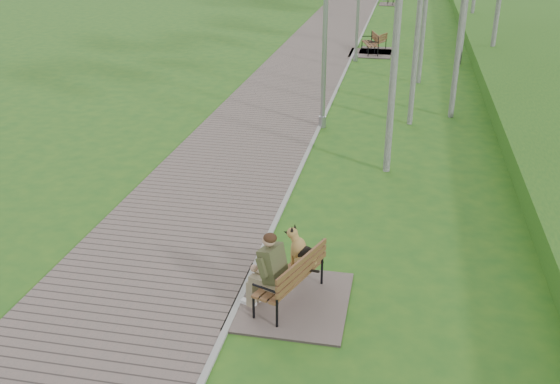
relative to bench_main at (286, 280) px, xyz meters
The scene contains 9 objects.
ground 5.57m from the bench_main, 97.75° to the left, with size 120.00×120.00×0.00m, color #285E1E.
walkway 27.12m from the bench_main, 95.29° to the left, with size 3.50×67.00×0.04m, color #6F605A.
kerb 27.02m from the bench_main, 91.59° to the left, with size 0.10×67.00×0.05m, color #999993.
bench_main is the anchor object (origin of this frame).
bench_second 20.57m from the bench_main, 89.35° to the left, with size 1.57×1.74×0.96m.
bench_third 19.94m from the bench_main, 90.11° to the left, with size 1.84×2.04×1.13m.
bench_far 36.62m from the bench_main, 89.65° to the left, with size 1.57×1.74×0.96m.
lamp_post_near 9.45m from the bench_main, 94.22° to the left, with size 0.22×0.22×5.71m.
lamp_post_second 18.42m from the bench_main, 91.64° to the left, with size 0.20×0.20×5.10m.
Camera 1 is at (2.36, -13.86, 5.82)m, focal length 40.00 mm.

